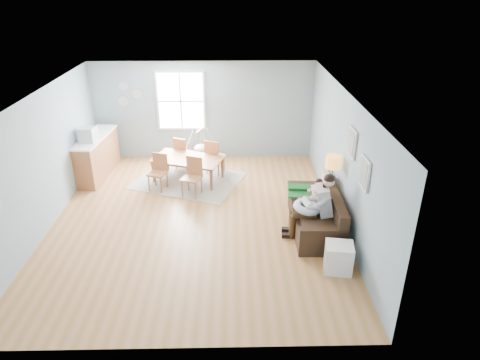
{
  "coord_description": "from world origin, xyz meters",
  "views": [
    {
      "loc": [
        0.77,
        -7.89,
        4.72
      ],
      "look_at": [
        0.93,
        -0.16,
        1.0
      ],
      "focal_mm": 32.0,
      "sensor_mm": 36.0,
      "label": 1
    }
  ],
  "objects_px": {
    "chair_nw": "(182,151)",
    "chair_ne": "(214,155)",
    "father": "(315,204)",
    "chair_sw": "(159,169)",
    "chair_se": "(193,174)",
    "baby_swing": "(201,148)",
    "dining_table": "(188,170)",
    "monitor": "(87,134)",
    "toddler": "(314,193)",
    "storage_cube": "(338,258)",
    "sofa": "(318,215)",
    "counter": "(97,156)",
    "floor_lamp": "(333,167)"
  },
  "relations": [
    {
      "from": "baby_swing",
      "to": "dining_table",
      "type": "bearing_deg",
      "value": -102.69
    },
    {
      "from": "dining_table",
      "to": "chair_sw",
      "type": "bearing_deg",
      "value": -128.44
    },
    {
      "from": "floor_lamp",
      "to": "chair_nw",
      "type": "bearing_deg",
      "value": 140.79
    },
    {
      "from": "storage_cube",
      "to": "chair_nw",
      "type": "relative_size",
      "value": 0.6
    },
    {
      "from": "sofa",
      "to": "monitor",
      "type": "bearing_deg",
      "value": 155.88
    },
    {
      "from": "chair_se",
      "to": "chair_nw",
      "type": "bearing_deg",
      "value": 105.01
    },
    {
      "from": "sofa",
      "to": "storage_cube",
      "type": "relative_size",
      "value": 3.89
    },
    {
      "from": "sofa",
      "to": "baby_swing",
      "type": "relative_size",
      "value": 1.74
    },
    {
      "from": "father",
      "to": "chair_sw",
      "type": "distance_m",
      "value": 4.02
    },
    {
      "from": "sofa",
      "to": "toddler",
      "type": "distance_m",
      "value": 0.46
    },
    {
      "from": "chair_se",
      "to": "baby_swing",
      "type": "xyz_separation_m",
      "value": [
        0.07,
        1.91,
        -0.1
      ]
    },
    {
      "from": "sofa",
      "to": "chair_se",
      "type": "height_order",
      "value": "chair_se"
    },
    {
      "from": "storage_cube",
      "to": "toddler",
      "type": "bearing_deg",
      "value": 96.01
    },
    {
      "from": "toddler",
      "to": "chair_sw",
      "type": "bearing_deg",
      "value": 153.74
    },
    {
      "from": "father",
      "to": "chair_ne",
      "type": "xyz_separation_m",
      "value": [
        -2.08,
        3.02,
        -0.19
      ]
    },
    {
      "from": "toddler",
      "to": "chair_nw",
      "type": "relative_size",
      "value": 0.89
    },
    {
      "from": "floor_lamp",
      "to": "chair_se",
      "type": "relative_size",
      "value": 1.59
    },
    {
      "from": "chair_nw",
      "to": "monitor",
      "type": "height_order",
      "value": "monitor"
    },
    {
      "from": "chair_se",
      "to": "chair_ne",
      "type": "distance_m",
      "value": 1.24
    },
    {
      "from": "floor_lamp",
      "to": "chair_se",
      "type": "distance_m",
      "value": 3.27
    },
    {
      "from": "chair_nw",
      "to": "chair_ne",
      "type": "xyz_separation_m",
      "value": [
        0.85,
        -0.33,
        0.03
      ]
    },
    {
      "from": "toddler",
      "to": "chair_ne",
      "type": "relative_size",
      "value": 0.85
    },
    {
      "from": "father",
      "to": "monitor",
      "type": "xyz_separation_m",
      "value": [
        -5.09,
        2.63,
        0.52
      ]
    },
    {
      "from": "father",
      "to": "storage_cube",
      "type": "distance_m",
      "value": 1.23
    },
    {
      "from": "sofa",
      "to": "chair_ne",
      "type": "height_order",
      "value": "chair_ne"
    },
    {
      "from": "storage_cube",
      "to": "baby_swing",
      "type": "xyz_separation_m",
      "value": [
        -2.69,
        4.89,
        0.16
      ]
    },
    {
      "from": "sofa",
      "to": "chair_ne",
      "type": "bearing_deg",
      "value": 129.05
    },
    {
      "from": "chair_se",
      "to": "chair_nw",
      "type": "xyz_separation_m",
      "value": [
        -0.4,
        1.49,
        -0.02
      ]
    },
    {
      "from": "chair_se",
      "to": "chair_nw",
      "type": "height_order",
      "value": "chair_se"
    },
    {
      "from": "toddler",
      "to": "baby_swing",
      "type": "xyz_separation_m",
      "value": [
        -2.52,
        3.28,
        -0.27
      ]
    },
    {
      "from": "chair_ne",
      "to": "monitor",
      "type": "bearing_deg",
      "value": -172.68
    },
    {
      "from": "baby_swing",
      "to": "toddler",
      "type": "bearing_deg",
      "value": -52.5
    },
    {
      "from": "dining_table",
      "to": "baby_swing",
      "type": "bearing_deg",
      "value": 96.18
    },
    {
      "from": "storage_cube",
      "to": "dining_table",
      "type": "relative_size",
      "value": 0.31
    },
    {
      "from": "chair_nw",
      "to": "father",
      "type": "bearing_deg",
      "value": -48.92
    },
    {
      "from": "chair_se",
      "to": "monitor",
      "type": "relative_size",
      "value": 2.23
    },
    {
      "from": "chair_sw",
      "to": "father",
      "type": "bearing_deg",
      "value": -32.97
    },
    {
      "from": "storage_cube",
      "to": "chair_sw",
      "type": "distance_m",
      "value": 4.89
    },
    {
      "from": "sofa",
      "to": "storage_cube",
      "type": "distance_m",
      "value": 1.41
    },
    {
      "from": "storage_cube",
      "to": "chair_se",
      "type": "height_order",
      "value": "chair_se"
    },
    {
      "from": "father",
      "to": "chair_ne",
      "type": "distance_m",
      "value": 3.67
    },
    {
      "from": "chair_nw",
      "to": "chair_se",
      "type": "bearing_deg",
      "value": -74.99
    },
    {
      "from": "dining_table",
      "to": "chair_ne",
      "type": "bearing_deg",
      "value": 51.76
    },
    {
      "from": "sofa",
      "to": "counter",
      "type": "bearing_deg",
      "value": 152.58
    },
    {
      "from": "chair_se",
      "to": "counter",
      "type": "xyz_separation_m",
      "value": [
        -2.55,
        1.13,
        0.01
      ]
    },
    {
      "from": "monitor",
      "to": "baby_swing",
      "type": "relative_size",
      "value": 0.35
    },
    {
      "from": "chair_sw",
      "to": "counter",
      "type": "height_order",
      "value": "counter"
    },
    {
      "from": "dining_table",
      "to": "chair_se",
      "type": "height_order",
      "value": "chair_se"
    },
    {
      "from": "toddler",
      "to": "chair_ne",
      "type": "bearing_deg",
      "value": 130.26
    },
    {
      "from": "monitor",
      "to": "baby_swing",
      "type": "distance_m",
      "value": 2.99
    }
  ]
}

